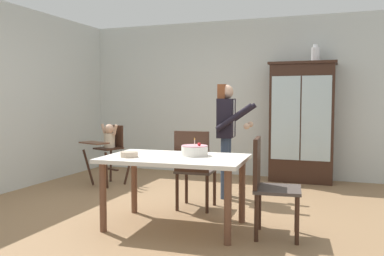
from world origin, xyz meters
The scene contains 11 objects.
ground_plane centered at (0.00, 0.00, 0.00)m, with size 6.24×6.24×0.00m, color #93704C.
wall_back centered at (0.00, 2.63, 1.35)m, with size 5.32×0.06×2.70m, color silver.
china_cabinet centered at (1.28, 2.37, 0.97)m, with size 1.04×0.48×1.92m.
ceramic_vase centered at (1.47, 2.37, 2.04)m, with size 0.13×0.13×0.27m.
high_chair_with_toddler centered at (-1.51, 1.09, 0.65)m, with size 0.73×0.81×0.95m.
adult_person centered at (0.42, 0.92, 0.97)m, with size 0.53×0.51×1.53m.
dining_table centered at (0.25, -0.51, 0.64)m, with size 1.50×0.97×0.74m.
birthday_cake centered at (0.42, -0.37, 0.79)m, with size 0.28×0.28×0.19m.
serving_bowl centered at (-0.18, -0.70, 0.77)m, with size 0.18×0.18×0.06m, color #C6AD93.
dining_chair_far_side centered at (0.22, 0.16, 0.56)m, with size 0.46×0.46×0.96m.
dining_chair_right_end centered at (1.20, -0.47, 0.56)m, with size 0.48×0.48×0.96m.
Camera 1 is at (1.84, -4.39, 1.33)m, focal length 38.25 mm.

